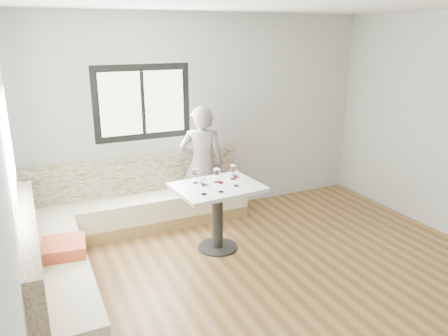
{
  "coord_description": "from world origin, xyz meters",
  "views": [
    {
      "loc": [
        -2.34,
        -3.16,
        2.55
      ],
      "look_at": [
        -0.24,
        1.36,
        0.98
      ],
      "focal_mm": 35.0,
      "sensor_mm": 36.0,
      "label": 1
    }
  ],
  "objects": [
    {
      "name": "room",
      "position": [
        -0.08,
        0.08,
        1.41
      ],
      "size": [
        5.01,
        5.01,
        2.81
      ],
      "color": "brown",
      "rests_on": "ground"
    },
    {
      "name": "table",
      "position": [
        -0.38,
        1.26,
        0.61
      ],
      "size": [
        1.05,
        0.84,
        0.81
      ],
      "rotation": [
        0.0,
        0.0,
        0.08
      ],
      "color": "black",
      "rests_on": "ground"
    },
    {
      "name": "wine_glass_f",
      "position": [
        -0.57,
        1.45,
        0.95
      ],
      "size": [
        0.09,
        0.09,
        0.2
      ],
      "color": "white",
      "rests_on": "table"
    },
    {
      "name": "banquette",
      "position": [
        -1.59,
        1.63,
        0.33
      ],
      "size": [
        2.9,
        2.8,
        0.95
      ],
      "color": "olive",
      "rests_on": "ground"
    },
    {
      "name": "wine_glass_a",
      "position": [
        -0.63,
        1.06,
        0.95
      ],
      "size": [
        0.09,
        0.09,
        0.2
      ],
      "color": "white",
      "rests_on": "table"
    },
    {
      "name": "person",
      "position": [
        -0.23,
        2.11,
        0.81
      ],
      "size": [
        0.7,
        0.59,
        1.63
      ],
      "primitive_type": "imported",
      "rotation": [
        0.0,
        0.0,
        2.74
      ],
      "color": "slate",
      "rests_on": "ground"
    },
    {
      "name": "olive_ramekin",
      "position": [
        -0.51,
        1.36,
        0.83
      ],
      "size": [
        0.1,
        0.1,
        0.04
      ],
      "color": "white",
      "rests_on": "table"
    },
    {
      "name": "wine_glass_d",
      "position": [
        -0.34,
        1.37,
        0.95
      ],
      "size": [
        0.09,
        0.09,
        0.2
      ],
      "color": "white",
      "rests_on": "table"
    },
    {
      "name": "wine_glass_e",
      "position": [
        -0.1,
        1.4,
        0.95
      ],
      "size": [
        0.09,
        0.09,
        0.2
      ],
      "color": "white",
      "rests_on": "table"
    },
    {
      "name": "wine_glass_b",
      "position": [
        -0.43,
        1.05,
        0.95
      ],
      "size": [
        0.09,
        0.09,
        0.2
      ],
      "color": "white",
      "rests_on": "table"
    },
    {
      "name": "wine_glass_c",
      "position": [
        -0.18,
        1.16,
        0.95
      ],
      "size": [
        0.09,
        0.09,
        0.2
      ],
      "color": "white",
      "rests_on": "table"
    }
  ]
}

